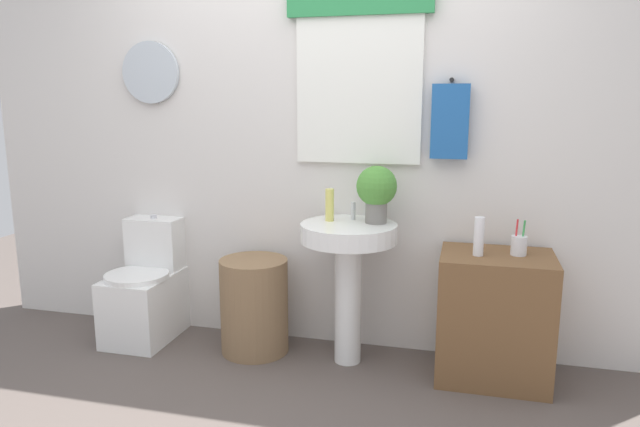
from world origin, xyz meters
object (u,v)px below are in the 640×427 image
at_px(laundry_hamper, 254,306).
at_px(pedestal_sink, 348,258).
at_px(wooden_cabinet, 494,317).
at_px(soap_bottle, 330,205).
at_px(toothbrush_cup, 519,245).
at_px(potted_plant, 377,189).
at_px(lotion_bottle, 479,236).
at_px(toilet, 146,292).

height_order(laundry_hamper, pedestal_sink, pedestal_sink).
relative_size(wooden_cabinet, soap_bottle, 3.77).
xyz_separation_m(pedestal_sink, toothbrush_cup, (0.89, 0.02, 0.13)).
distance_m(laundry_hamper, wooden_cabinet, 1.35).
xyz_separation_m(potted_plant, lotion_bottle, (0.55, -0.10, -0.21)).
bearing_deg(laundry_hamper, soap_bottle, 6.46).
bearing_deg(pedestal_sink, wooden_cabinet, 0.00).
height_order(toilet, soap_bottle, soap_bottle).
relative_size(laundry_hamper, wooden_cabinet, 0.82).
bearing_deg(toothbrush_cup, laundry_hamper, -179.20).
bearing_deg(pedestal_sink, toothbrush_cup, 1.31).
relative_size(pedestal_sink, potted_plant, 2.54).
relative_size(toilet, potted_plant, 2.39).
distance_m(laundry_hamper, toothbrush_cup, 1.52).
bearing_deg(toothbrush_cup, toilet, 179.69).
relative_size(soap_bottle, toothbrush_cup, 0.98).
height_order(toilet, toothbrush_cup, toothbrush_cup).
bearing_deg(toilet, lotion_bottle, -2.09).
distance_m(pedestal_sink, soap_bottle, 0.31).
height_order(wooden_cabinet, potted_plant, potted_plant).
bearing_deg(pedestal_sink, soap_bottle, 157.38).
height_order(toilet, laundry_hamper, toilet).
height_order(toilet, pedestal_sink, pedestal_sink).
relative_size(laundry_hamper, soap_bottle, 3.10).
bearing_deg(pedestal_sink, laundry_hamper, 180.00).
bearing_deg(soap_bottle, potted_plant, 2.20).
xyz_separation_m(pedestal_sink, potted_plant, (0.14, 0.06, 0.38)).
relative_size(laundry_hamper, lotion_bottle, 2.78).
height_order(laundry_hamper, lotion_bottle, lotion_bottle).
bearing_deg(wooden_cabinet, toothbrush_cup, 11.38).
bearing_deg(toilet, potted_plant, 1.12).
xyz_separation_m(wooden_cabinet, lotion_bottle, (-0.10, -0.04, 0.44)).
relative_size(laundry_hamper, toothbrush_cup, 3.02).
relative_size(toilet, pedestal_sink, 0.94).
relative_size(lotion_bottle, toothbrush_cup, 1.09).
xyz_separation_m(pedestal_sink, soap_bottle, (-0.12, 0.05, 0.28)).
bearing_deg(laundry_hamper, pedestal_sink, -0.00).
bearing_deg(laundry_hamper, wooden_cabinet, 0.00).
xyz_separation_m(pedestal_sink, lotion_bottle, (0.69, -0.04, 0.17)).
bearing_deg(lotion_bottle, laundry_hamper, 178.17).
bearing_deg(wooden_cabinet, soap_bottle, 176.85).
relative_size(potted_plant, toothbrush_cup, 1.71).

